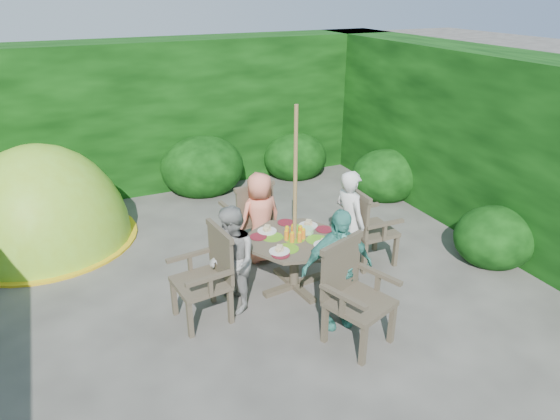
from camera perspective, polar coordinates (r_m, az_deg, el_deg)
name	(u,v)px	position (r m, az deg, el deg)	size (l,w,h in m)	color
ground	(238,295)	(5.94, -4.86, -9.68)	(60.00, 60.00, 0.00)	#43403B
hedge_enclosure	(198,160)	(6.54, -9.31, 5.62)	(9.00, 9.00, 2.50)	black
patio_table	(295,246)	(5.79, 1.69, -4.16)	(1.26, 1.26, 0.79)	#3E3628
parasol_pole	(295,203)	(5.54, 1.73, 0.80)	(0.04, 0.04, 2.20)	olive
garden_chair_right	(366,226)	(6.40, 9.81, -1.78)	(0.55, 0.61, 1.00)	#3E3628
garden_chair_left	(208,274)	(5.35, -8.26, -7.30)	(0.59, 0.65, 0.99)	#3E3628
garden_chair_back	(250,215)	(6.64, -3.50, -0.59)	(0.64, 0.59, 0.97)	#3E3628
garden_chair_front	(353,292)	(5.03, 8.35, -9.31)	(0.76, 0.72, 1.03)	#3E3628
child_right	(349,222)	(6.16, 7.91, -1.37)	(0.48, 0.32, 1.33)	white
child_left	(232,260)	(5.41, -5.48, -5.76)	(0.59, 0.46, 1.22)	#979792
child_back	(260,218)	(6.37, -2.27, -0.88)	(0.59, 0.38, 1.20)	#F78466
child_front	(337,269)	(5.17, 6.55, -6.70)	(0.78, 0.32, 1.32)	teal
dome_tent	(49,241)	(7.79, -24.92, -3.25)	(2.76, 2.76, 2.78)	#9BD028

